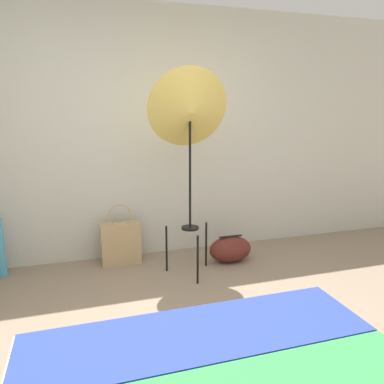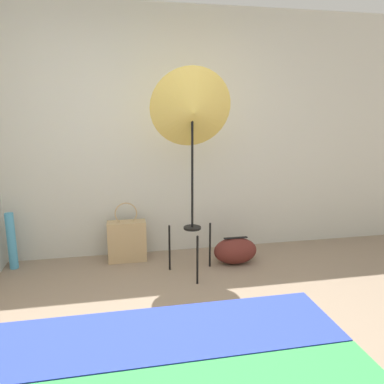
{
  "view_description": "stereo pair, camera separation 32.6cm",
  "coord_description": "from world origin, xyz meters",
  "px_view_note": "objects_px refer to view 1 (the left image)",
  "views": [
    {
      "loc": [
        -0.59,
        -1.79,
        1.56
      ],
      "look_at": [
        0.35,
        1.26,
        0.85
      ],
      "focal_mm": 35.0,
      "sensor_mm": 36.0,
      "label": 1
    },
    {
      "loc": [
        -0.28,
        -1.87,
        1.56
      ],
      "look_at": [
        0.35,
        1.26,
        0.85
      ],
      "focal_mm": 35.0,
      "sensor_mm": 36.0,
      "label": 2
    }
  ],
  "objects_px": {
    "paper_roll": "(0,248)",
    "tote_bag": "(121,243)",
    "duffel_bag": "(230,249)",
    "photo_umbrella": "(190,113)"
  },
  "relations": [
    {
      "from": "photo_umbrella",
      "to": "duffel_bag",
      "type": "distance_m",
      "value": 1.49
    },
    {
      "from": "tote_bag",
      "to": "photo_umbrella",
      "type": "bearing_deg",
      "value": -35.89
    },
    {
      "from": "photo_umbrella",
      "to": "duffel_bag",
      "type": "bearing_deg",
      "value": 16.96
    },
    {
      "from": "paper_roll",
      "to": "photo_umbrella",
      "type": "bearing_deg",
      "value": -14.84
    },
    {
      "from": "paper_roll",
      "to": "tote_bag",
      "type": "bearing_deg",
      "value": -0.95
    },
    {
      "from": "photo_umbrella",
      "to": "paper_roll",
      "type": "distance_m",
      "value": 2.18
    },
    {
      "from": "photo_umbrella",
      "to": "paper_roll",
      "type": "xyz_separation_m",
      "value": [
        -1.73,
        0.46,
        -1.25
      ]
    },
    {
      "from": "duffel_bag",
      "to": "paper_roll",
      "type": "relative_size",
      "value": 0.79
    },
    {
      "from": "photo_umbrella",
      "to": "tote_bag",
      "type": "xyz_separation_m",
      "value": [
        -0.61,
        0.44,
        -1.31
      ]
    },
    {
      "from": "duffel_bag",
      "to": "paper_roll",
      "type": "xyz_separation_m",
      "value": [
        -2.22,
        0.31,
        0.15
      ]
    }
  ]
}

